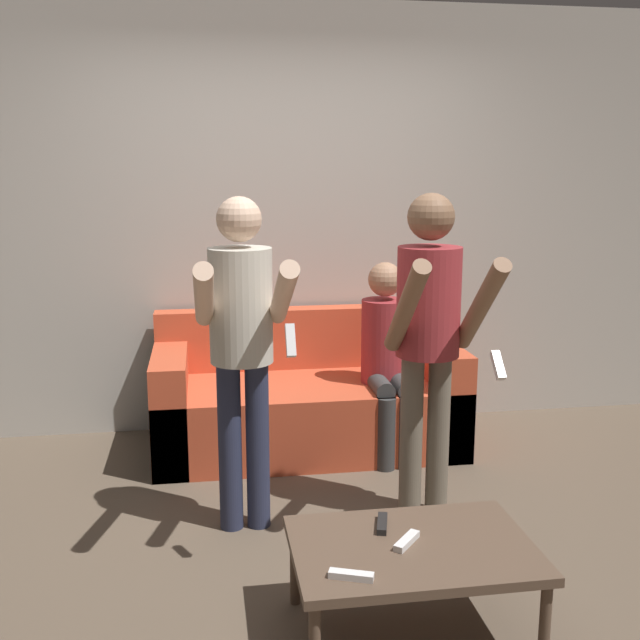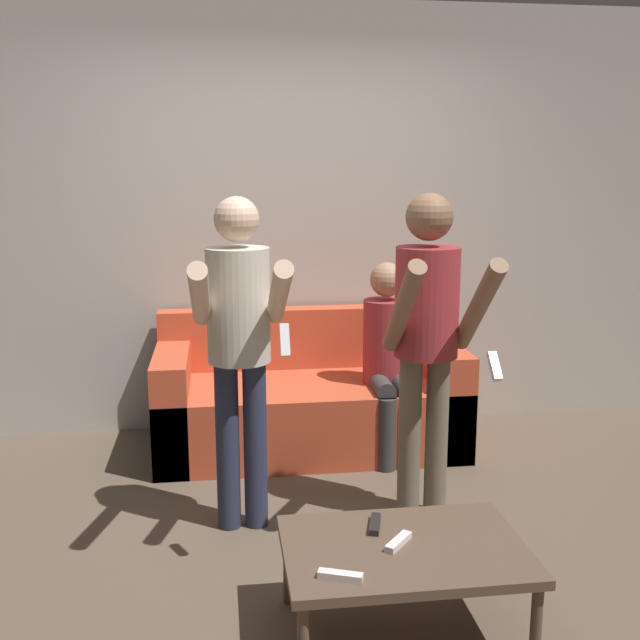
# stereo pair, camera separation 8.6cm
# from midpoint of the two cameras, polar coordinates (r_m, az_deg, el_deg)

# --- Properties ---
(ground_plane) EXTENTS (14.00, 14.00, 0.00)m
(ground_plane) POSITION_cam_midpoint_polar(r_m,az_deg,el_deg) (3.56, -0.61, -16.73)
(ground_plane) COLOR brown
(wall_back) EXTENTS (6.40, 0.06, 2.70)m
(wall_back) POSITION_cam_midpoint_polar(r_m,az_deg,el_deg) (4.84, -3.63, 7.53)
(wall_back) COLOR #B7B2A8
(wall_back) RESTS_ON ground_plane
(couch) EXTENTS (1.82, 0.85, 0.81)m
(couch) POSITION_cam_midpoint_polar(r_m,az_deg,el_deg) (4.61, -1.57, -6.22)
(couch) COLOR #C64C2D
(couch) RESTS_ON ground_plane
(person_standing_left) EXTENTS (0.41, 0.70, 1.57)m
(person_standing_left) POSITION_cam_midpoint_polar(r_m,az_deg,el_deg) (3.40, -6.70, -0.93)
(person_standing_left) COLOR #282D47
(person_standing_left) RESTS_ON ground_plane
(person_standing_right) EXTENTS (0.42, 0.65, 1.58)m
(person_standing_right) POSITION_cam_midpoint_polar(r_m,az_deg,el_deg) (3.54, 7.65, -0.30)
(person_standing_right) COLOR #6B6051
(person_standing_right) RESTS_ON ground_plane
(person_seated) EXTENTS (0.27, 0.51, 1.15)m
(person_seated) POSITION_cam_midpoint_polar(r_m,az_deg,el_deg) (4.41, 4.57, -2.49)
(person_seated) COLOR #383838
(person_seated) RESTS_ON ground_plane
(coffee_table) EXTENTS (0.87, 0.60, 0.35)m
(coffee_table) POSITION_cam_midpoint_polar(r_m,az_deg,el_deg) (2.85, 6.16, -17.27)
(coffee_table) COLOR brown
(coffee_table) RESTS_ON ground_plane
(remote_near) EXTENTS (0.15, 0.09, 0.02)m
(remote_near) POSITION_cam_midpoint_polar(r_m,az_deg,el_deg) (2.61, 1.40, -18.88)
(remote_near) COLOR white
(remote_near) RESTS_ON coffee_table
(remote_mid) EXTENTS (0.13, 0.14, 0.02)m
(remote_mid) POSITION_cam_midpoint_polar(r_m,az_deg,el_deg) (2.83, 5.72, -16.42)
(remote_mid) COLOR white
(remote_mid) RESTS_ON coffee_table
(remote_far) EXTENTS (0.07, 0.15, 0.02)m
(remote_far) POSITION_cam_midpoint_polar(r_m,az_deg,el_deg) (2.94, 3.90, -15.22)
(remote_far) COLOR black
(remote_far) RESTS_ON coffee_table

